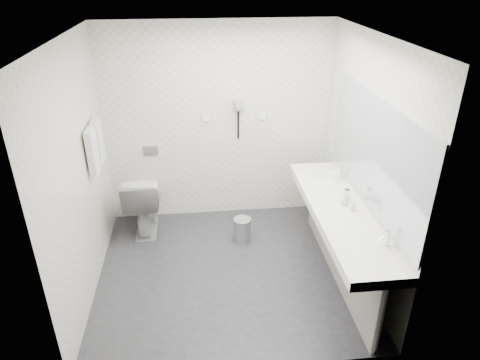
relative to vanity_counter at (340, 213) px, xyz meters
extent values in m
plane|color=#28282D|center=(-1.12, 0.20, -0.80)|extent=(2.80, 2.80, 0.00)
plane|color=white|center=(-1.12, 0.20, 1.70)|extent=(2.80, 2.80, 0.00)
plane|color=silver|center=(-1.12, 1.50, 0.45)|extent=(2.80, 0.00, 2.80)
plane|color=silver|center=(-1.12, -1.10, 0.45)|extent=(2.80, 0.00, 2.80)
plane|color=silver|center=(-2.52, 0.20, 0.45)|extent=(0.00, 2.60, 2.60)
plane|color=silver|center=(0.27, 0.20, 0.45)|extent=(0.00, 2.60, 2.60)
cube|color=white|center=(0.00, 0.00, 0.00)|extent=(0.55, 2.20, 0.10)
cube|color=gray|center=(0.02, 0.00, -0.42)|extent=(0.03, 2.15, 0.75)
cylinder|color=silver|center=(0.05, -1.04, -0.42)|extent=(0.06, 0.06, 0.75)
cylinder|color=silver|center=(0.05, 1.04, -0.42)|extent=(0.06, 0.06, 0.75)
cube|color=#B2BCC6|center=(0.26, 0.00, 0.65)|extent=(0.02, 2.20, 1.05)
ellipsoid|color=white|center=(0.00, -0.65, 0.04)|extent=(0.40, 0.31, 0.05)
ellipsoid|color=white|center=(0.00, 0.65, 0.04)|extent=(0.40, 0.31, 0.05)
cylinder|color=silver|center=(0.19, -0.65, 0.12)|extent=(0.04, 0.04, 0.15)
cylinder|color=silver|center=(0.19, 0.65, 0.12)|extent=(0.04, 0.04, 0.15)
imported|color=white|center=(0.10, 0.14, 0.10)|extent=(0.06, 0.06, 0.10)
imported|color=white|center=(0.06, 0.08, 0.10)|extent=(0.09, 0.09, 0.10)
imported|color=white|center=(0.11, -0.05, 0.12)|extent=(0.06, 0.06, 0.13)
cylinder|color=silver|center=(0.13, 0.20, 0.10)|extent=(0.07, 0.07, 0.10)
imported|color=white|center=(-2.09, 1.19, -0.40)|extent=(0.45, 0.79, 0.80)
cube|color=#B2B5BA|center=(-1.98, 1.49, 0.15)|extent=(0.18, 0.02, 0.12)
cylinder|color=#B2B5BA|center=(-0.90, 0.77, -0.65)|extent=(0.26, 0.26, 0.29)
cylinder|color=#B2B5BA|center=(-0.90, 0.77, -0.50)|extent=(0.21, 0.21, 0.02)
cylinder|color=silver|center=(-2.47, 0.75, 0.75)|extent=(0.02, 0.62, 0.02)
cube|color=silver|center=(-2.46, 0.61, 0.53)|extent=(0.07, 0.24, 0.48)
cube|color=silver|center=(-2.46, 0.89, 0.53)|extent=(0.07, 0.24, 0.48)
cube|color=#95969A|center=(-0.88, 1.47, 0.70)|extent=(0.10, 0.04, 0.14)
cylinder|color=#95969A|center=(-0.88, 1.40, 0.73)|extent=(0.08, 0.14, 0.08)
cylinder|color=black|center=(-0.88, 1.46, 0.45)|extent=(0.02, 0.02, 0.35)
cube|color=white|center=(-1.27, 1.49, 0.55)|extent=(0.09, 0.02, 0.09)
cube|color=white|center=(-0.57, 1.49, 0.55)|extent=(0.09, 0.02, 0.09)
camera|label=1|loc=(-1.41, -3.60, 2.26)|focal=32.31mm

